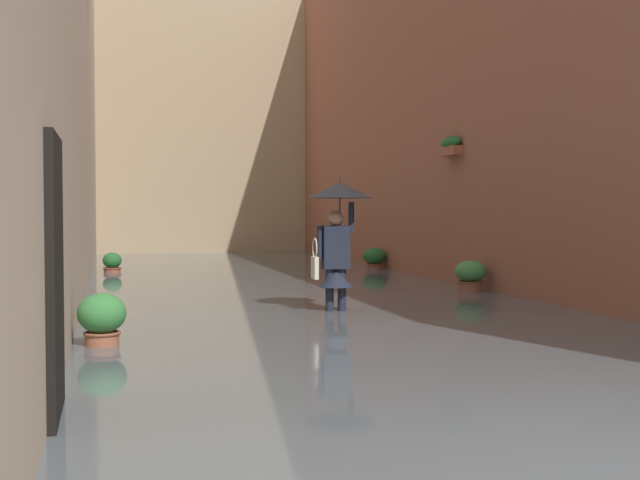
% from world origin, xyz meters
% --- Properties ---
extents(ground_plane, '(61.05, 61.05, 0.00)m').
position_xyz_m(ground_plane, '(0.00, -12.21, 0.00)').
color(ground_plane, '#605B56').
extents(flood_water, '(7.79, 30.42, 0.22)m').
position_xyz_m(flood_water, '(0.00, -12.21, 0.11)').
color(flood_water, '#515B60').
rests_on(flood_water, ground_plane).
extents(building_facade_left, '(2.04, 28.42, 9.22)m').
position_xyz_m(building_facade_left, '(-4.39, -12.21, 4.61)').
color(building_facade_left, '#935642').
rests_on(building_facade_left, ground_plane).
extents(building_facade_far, '(10.59, 1.80, 9.53)m').
position_xyz_m(building_facade_far, '(0.00, -25.32, 4.76)').
color(building_facade_far, tan).
rests_on(building_facade_far, ground_plane).
extents(person_wading, '(0.96, 0.96, 2.13)m').
position_xyz_m(person_wading, '(-0.09, -7.81, 1.45)').
color(person_wading, black).
rests_on(person_wading, ground_plane).
extents(potted_plant_mid_left, '(0.56, 0.56, 0.77)m').
position_xyz_m(potted_plant_mid_left, '(-3.14, -9.99, 0.44)').
color(potted_plant_mid_left, brown).
rests_on(potted_plant_mid_left, ground_plane).
extents(potted_plant_far_left, '(0.57, 0.57, 0.73)m').
position_xyz_m(potted_plant_far_left, '(-3.21, -15.75, 0.42)').
color(potted_plant_far_left, brown).
rests_on(potted_plant_far_left, ground_plane).
extents(potted_plant_mid_right, '(0.52, 0.52, 0.78)m').
position_xyz_m(potted_plant_mid_right, '(3.18, -5.49, 0.45)').
color(potted_plant_mid_right, '#9E563D').
rests_on(potted_plant_mid_right, ground_plane).
extents(potted_plant_far_right, '(0.43, 0.43, 0.68)m').
position_xyz_m(potted_plant_far_right, '(3.03, -16.23, 0.36)').
color(potted_plant_far_right, brown).
rests_on(potted_plant_far_right, ground_plane).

